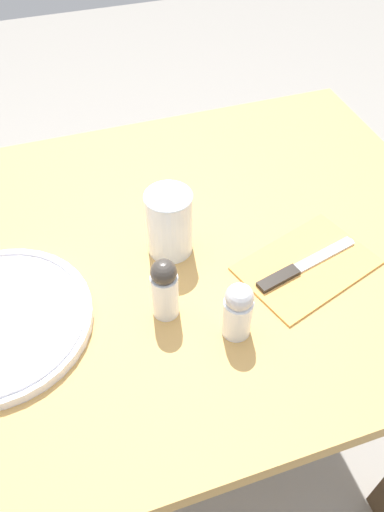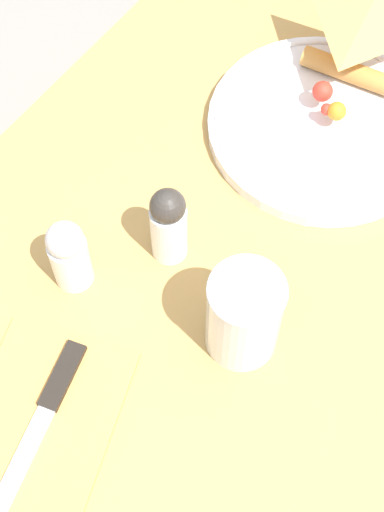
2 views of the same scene
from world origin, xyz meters
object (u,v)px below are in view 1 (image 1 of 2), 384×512
Objects in this scene: dining_table at (109,311)px; pepper_shaker at (165,288)px; salt_shaker at (238,310)px; milk_glass at (169,222)px; butter_knife at (303,266)px; napkin_folded at (307,265)px.

dining_table is 11.63× the size of pepper_shaker.
salt_shaker is 0.10m from pepper_shaker.
pepper_shaker is at bearing -108.84° from milk_glass.
dining_table is 0.22m from pepper_shaker.
pepper_shaker is (-0.22, -0.01, 0.04)m from butter_knife.
napkin_folded is 0.23m from pepper_shaker.
salt_shaker reaches higher than butter_knife.
butter_knife is (0.29, -0.10, 0.13)m from dining_table.
napkin_folded is 0.01m from butter_knife.
pepper_shaker is (-0.23, -0.01, 0.05)m from napkin_folded.
napkin_folded is at bearing -18.81° from dining_table.
napkin_folded is at bearing 27.10° from salt_shaker.
salt_shaker is at bearing -166.47° from butter_knife.
pepper_shaker reaches higher than butter_knife.
dining_table is at bearing 161.19° from napkin_folded.
dining_table is at bearing 121.85° from pepper_shaker.
butter_knife is at bearing 27.83° from salt_shaker.
pepper_shaker reaches higher than salt_shaker.
salt_shaker reaches higher than dining_table.
milk_glass reaches higher than pepper_shaker.
milk_glass reaches higher than napkin_folded.
napkin_folded is 1.26× the size of butter_knife.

